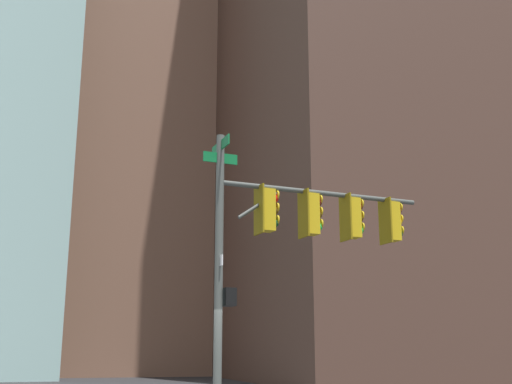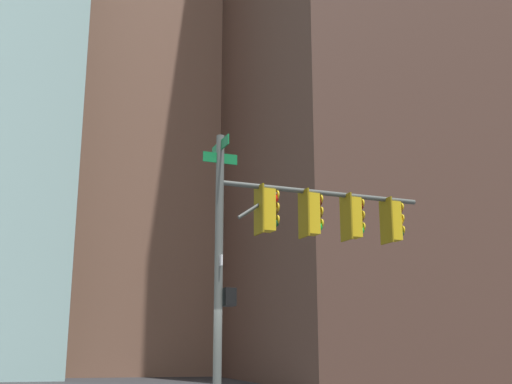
# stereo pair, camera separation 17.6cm
# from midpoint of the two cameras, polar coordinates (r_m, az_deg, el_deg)

# --- Properties ---
(signal_pole_assembly) EXTENTS (1.34, 5.75, 6.52)m
(signal_pole_assembly) POSITION_cam_midpoint_polar(r_m,az_deg,el_deg) (15.50, 3.83, -3.19)
(signal_pole_assembly) COLOR #4C514C
(signal_pole_assembly) RESTS_ON ground_plane
(building_brick_midblock) EXTENTS (19.11, 19.72, 31.81)m
(building_brick_midblock) POSITION_cam_midpoint_polar(r_m,az_deg,el_deg) (55.80, -9.93, 1.13)
(building_brick_midblock) COLOR #845B47
(building_brick_midblock) RESTS_ON ground_plane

